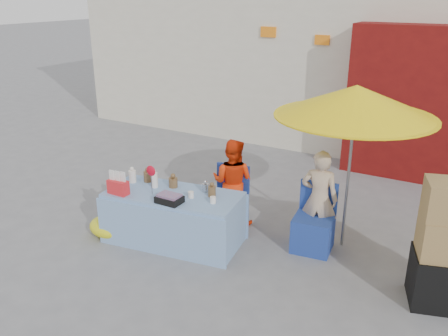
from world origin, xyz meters
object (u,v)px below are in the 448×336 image
Objects in this scene: chair_left at (228,209)px; chair_right at (313,231)px; umbrella at (356,102)px; market_table at (174,216)px; vendor_beige at (319,199)px; box_stack at (447,250)px; vendor_orange at (233,182)px.

chair_right is at bearing -7.34° from chair_left.
market_table is at bearing -153.00° from umbrella.
market_table is at bearing 19.74° from vendor_beige.
box_stack is (1.25, -0.69, -1.26)m from umbrella.
umbrella is (1.55, 0.15, 1.27)m from vendor_orange.
vendor_orange is 0.59× the size of umbrella.
vendor_beige is (1.25, 0.13, 0.39)m from chair_left.
market_table reaches higher than chair_right.
umbrella is (0.30, 0.28, 1.64)m from chair_right.
vendor_beige is 1.64m from box_stack.
vendor_beige reaches higher than chair_right.
chair_right is 0.41m from vendor_beige.
chair_right is 1.31m from vendor_orange.
market_table is 1.88m from vendor_beige.
box_stack is at bearing -3.08° from market_table.
vendor_orange is (-1.25, 0.13, 0.36)m from chair_right.
chair_left is 1.25m from chair_right.
vendor_orange is (0.41, 0.85, 0.27)m from market_table.
vendor_beige is (1.66, 0.85, 0.29)m from market_table.
market_table is 1.36× the size of box_stack.
chair_right is 1.65m from box_stack.
box_stack is (2.80, -0.54, 0.02)m from vendor_orange.
market_table is 0.83m from chair_left.
vendor_orange reaches higher than chair_right.
chair_right is at bearing -136.73° from umbrella.
vendor_orange is (0.00, 0.13, 0.36)m from chair_left.
market_table is 2.20× the size of chair_left.
vendor_beige is at bearing -1.21° from chair_left.
box_stack is (3.21, 0.30, 0.29)m from market_table.
umbrella is at bearing 18.49° from market_table.
chair_left is at bearing -169.62° from umbrella.
market_table is at bearing -174.57° from box_stack.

